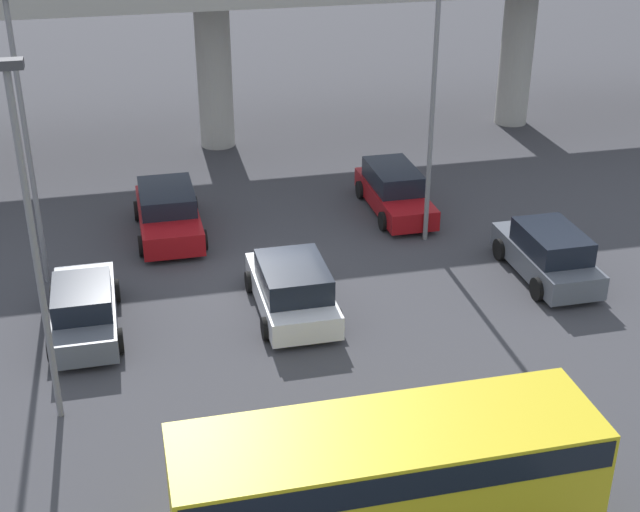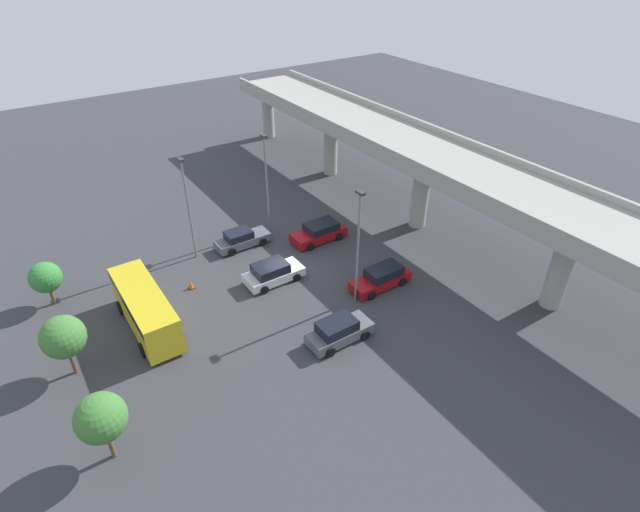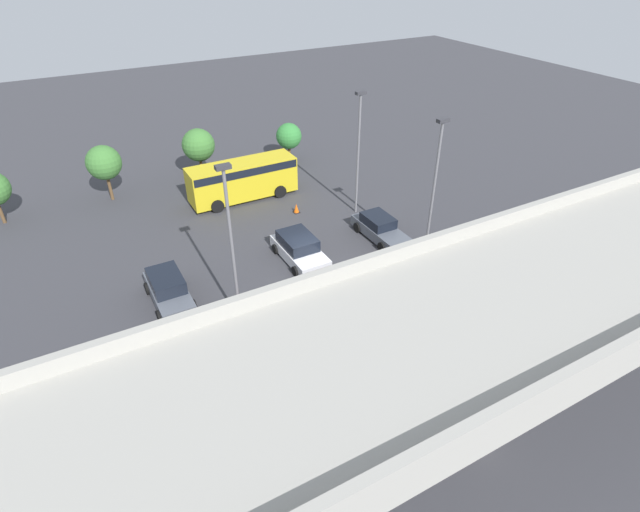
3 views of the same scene
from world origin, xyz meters
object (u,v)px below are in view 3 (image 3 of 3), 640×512
tree_front_centre (198,145)px  parked_car_2 (299,249)px  parked_car_4 (168,290)px  shuttle_bus (242,178)px  lamp_post_by_overpass (435,182)px  lamp_post_mid_lot (231,238)px  tree_front_right (104,163)px  parked_car_3 (265,339)px  parked_car_0 (380,228)px  tree_front_left (289,136)px  parked_car_1 (401,288)px  lamp_post_near_aisle (358,146)px  traffic_cone (296,208)px

tree_front_centre → parked_car_2: bearing=95.8°
parked_car_4 → shuttle_bus: (-8.37, -9.99, 0.94)m
parked_car_4 → lamp_post_by_overpass: 16.23m
lamp_post_mid_lot → tree_front_centre: 19.14m
shuttle_bus → tree_front_right: 10.18m
parked_car_2 → lamp_post_by_overpass: bearing=62.9°
parked_car_3 → shuttle_bus: (-5.30, -16.16, 0.97)m
shuttle_bus → parked_car_0: bearing=120.0°
shuttle_bus → tree_front_left: (-6.31, -4.93, 0.60)m
parked_car_1 → tree_front_right: bearing=29.7°
shuttle_bus → lamp_post_near_aisle: size_ratio=0.93×
lamp_post_near_aisle → lamp_post_by_overpass: 7.28m
lamp_post_by_overpass → tree_front_centre: 20.40m
lamp_post_by_overpass → parked_car_1: bearing=34.4°
tree_front_centre → traffic_cone: (-4.13, 9.14, -2.57)m
traffic_cone → tree_front_right: bearing=-37.6°
lamp_post_mid_lot → shuttle_bus: bearing=-112.5°
parked_car_0 → tree_front_right: tree_front_right is taller
parked_car_0 → parked_car_3: 12.67m
lamp_post_mid_lot → tree_front_left: (-11.90, -18.42, -2.79)m
parked_car_3 → traffic_cone: 14.41m
lamp_post_mid_lot → tree_front_left: size_ratio=2.56×
tree_front_centre → traffic_cone: tree_front_centre is taller
lamp_post_mid_lot → tree_front_left: bearing=-122.9°
parked_car_0 → tree_front_left: 14.96m
parked_car_2 → tree_front_centre: 15.00m
tree_front_centre → parked_car_0: bearing=116.1°
tree_front_right → lamp_post_mid_lot: bearing=100.4°
tree_front_centre → lamp_post_mid_lot: bearing=78.0°
parked_car_2 → parked_car_3: parked_car_2 is taller
lamp_post_near_aisle → tree_front_centre: (8.01, -11.12, -2.15)m
parked_car_0 → parked_car_2: 5.89m
lamp_post_by_overpass → traffic_cone: (4.44, -9.23, -4.81)m
lamp_post_by_overpass → lamp_post_near_aisle: bearing=-85.6°
shuttle_bus → lamp_post_by_overpass: bearing=117.5°
parked_car_1 → tree_front_right: (11.84, -20.75, 2.22)m
parked_car_0 → lamp_post_mid_lot: (11.33, 3.55, 4.41)m
parked_car_0 → shuttle_bus: size_ratio=0.58×
parked_car_0 → parked_car_4: size_ratio=1.04×
lamp_post_by_overpass → tree_front_right: bearing=-48.7°
parked_car_1 → lamp_post_by_overpass: (-4.00, -2.74, 4.36)m
lamp_post_mid_lot → traffic_cone: bearing=-130.5°
lamp_post_near_aisle → tree_front_left: (0.05, -10.94, -2.72)m
parked_car_4 → shuttle_bus: 13.07m
lamp_post_mid_lot → traffic_cone: lamp_post_mid_lot is taller
lamp_post_mid_lot → traffic_cone: (-8.07, -9.45, -4.80)m
parked_car_3 → traffic_cone: parked_car_3 is taller
parked_car_2 → parked_car_4: parked_car_4 is taller
parked_car_4 → tree_front_left: 20.99m
parked_car_1 → parked_car_3: parked_car_3 is taller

